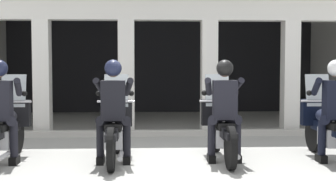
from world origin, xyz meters
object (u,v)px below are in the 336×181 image
motorcycle_far_left (6,129)px  police_officer_far_left (0,103)px  police_officer_center_right (224,102)px  motorcycle_center_left (115,129)px  motorcycle_far_right (327,128)px  police_officer_far_right (335,102)px  motorcycle_center_right (221,128)px  police_officer_center_left (113,102)px

motorcycle_far_left → police_officer_far_left: 0.52m
motorcycle_far_left → police_officer_center_right: (3.40, -0.29, 0.44)m
motorcycle_center_left → motorcycle_far_right: 3.40m
motorcycle_far_left → police_officer_far_right: police_officer_far_right is taller
motorcycle_far_left → police_officer_far_right: bearing=13.8°
police_officer_far_left → motorcycle_far_right: bearing=20.1°
motorcycle_center_left → motorcycle_center_right: 1.70m
police_officer_far_left → police_officer_center_right: 3.40m
motorcycle_center_left → motorcycle_far_right: (3.40, -0.05, 0.00)m
police_officer_far_left → motorcycle_center_right: size_ratio=0.78×
police_officer_far_left → motorcycle_center_right: police_officer_far_left is taller
motorcycle_center_right → motorcycle_far_right: (1.70, -0.08, 0.00)m
motorcycle_far_right → police_officer_center_right: bearing=-155.6°
police_officer_center_left → motorcycle_center_right: 1.78m
motorcycle_center_right → police_officer_center_right: size_ratio=1.29×
motorcycle_far_right → police_officer_far_left: bearing=-160.1°
motorcycle_far_left → police_officer_far_right: size_ratio=1.29×
police_officer_far_left → police_officer_far_right: same height
police_officer_far_left → motorcycle_center_left: bearing=26.2°
police_officer_far_left → motorcycle_far_right: size_ratio=0.78×
police_officer_center_right → police_officer_far_left: bearing=-165.3°
police_officer_far_left → police_officer_far_right: (5.10, -0.08, 0.00)m
motorcycle_center_left → police_officer_center_left: (-0.00, -0.28, 0.44)m
motorcycle_far_left → motorcycle_center_right: size_ratio=1.00×
motorcycle_center_right → police_officer_center_right: bearing=-75.6°
motorcycle_far_left → motorcycle_center_right: bearing=17.8°
motorcycle_far_left → police_officer_far_left: (-0.00, -0.28, 0.44)m
police_officer_center_right → motorcycle_far_right: size_ratio=0.78×
police_officer_far_left → police_officer_center_left: same height
police_officer_center_right → police_officer_far_right: 1.70m
police_officer_far_left → police_officer_center_left: bearing=16.7°
motorcycle_far_left → police_officer_far_left: bearing=-72.4°
police_officer_far_left → motorcycle_center_left: police_officer_far_left is taller
motorcycle_far_left → police_officer_center_left: bearing=7.3°
police_officer_center_left → police_officer_center_right: 1.70m
police_officer_center_left → police_officer_far_right: (3.40, -0.05, 0.00)m
police_officer_center_left → police_officer_far_right: size_ratio=1.00×
police_officer_center_left → motorcycle_center_right: size_ratio=0.78×
motorcycle_center_right → motorcycle_far_right: bearing=11.9°
police_officer_center_right → police_officer_center_left: bearing=-164.2°
motorcycle_center_left → motorcycle_far_right: size_ratio=1.00×
motorcycle_center_left → police_officer_center_left: 0.52m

